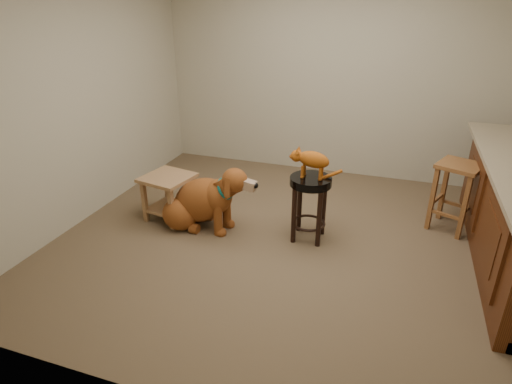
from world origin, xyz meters
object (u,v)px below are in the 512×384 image
(wood_stool, at_px, (454,196))
(tabby_kitten, at_px, (311,160))
(golden_retriever, at_px, (202,202))
(side_table, at_px, (169,191))
(padded_stool, at_px, (310,196))

(wood_stool, distance_m, tabby_kitten, 1.57)
(golden_retriever, relative_size, tabby_kitten, 2.36)
(wood_stool, bearing_deg, golden_retriever, -162.29)
(side_table, distance_m, golden_retriever, 0.41)
(tabby_kitten, bearing_deg, wood_stool, 25.27)
(padded_stool, xyz_separation_m, side_table, (-1.50, -0.07, -0.14))
(wood_stool, bearing_deg, padded_stool, -153.68)
(golden_retriever, height_order, tabby_kitten, tabby_kitten)
(side_table, bearing_deg, wood_stool, 14.41)
(padded_stool, bearing_deg, tabby_kitten, 175.10)
(side_table, xyz_separation_m, golden_retriever, (0.41, -0.05, -0.04))
(side_table, relative_size, golden_retriever, 0.47)
(wood_stool, relative_size, tabby_kitten, 1.42)
(golden_retriever, bearing_deg, side_table, 178.34)
(padded_stool, distance_m, golden_retriever, 1.11)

